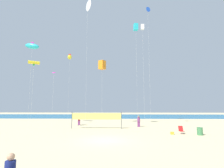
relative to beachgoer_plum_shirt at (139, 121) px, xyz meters
name	(u,v)px	position (x,y,z in m)	size (l,w,h in m)	color
ground_plane	(104,140)	(-4.54, -10.18, -0.91)	(120.00, 120.00, 0.00)	beige
ocean_band	(113,116)	(-4.54, 25.54, -0.91)	(120.00, 20.00, 0.01)	#1E6B99
beachgoer_plum_shirt	(139,121)	(0.00, 0.00, 0.00)	(0.39, 0.39, 1.71)	#7A3872
beachgoer_maroon_shirt	(79,120)	(-9.71, 2.43, -0.07)	(0.36, 0.36, 1.58)	#7A3872
folding_beach_chair	(181,130)	(4.11, -6.23, -0.45)	(0.52, 0.65, 0.89)	red
trash_barrel	(200,131)	(5.87, -7.04, -0.50)	(0.60, 0.60, 0.84)	#3F7F4C
volleyball_net	(97,117)	(-6.23, -2.13, 0.71)	(7.11, 0.10, 2.40)	#4C4C51
beach_handbag	(172,133)	(2.91, -6.70, -0.77)	(0.37, 0.19, 0.30)	gold
kite_white_delta	(88,5)	(-7.78, -2.27, 17.59)	(1.22, 1.53, 19.37)	silver
kite_magenta_diamond	(54,73)	(-14.25, 2.19, 7.91)	(0.64, 0.65, 9.11)	silver
kite_cyan_inflatable	(32,46)	(-18.51, 2.51, 12.91)	(3.00, 1.38, 14.59)	silver
kite_blue_delta	(148,10)	(2.43, 3.03, 19.74)	(0.95, 0.64, 21.25)	silver
kite_orange_box	(102,65)	(-5.97, 3.51, 9.60)	(1.39, 1.39, 11.32)	silver
kite_cyan_box	(136,27)	(0.46, 5.38, 17.61)	(0.91, 0.91, 19.20)	silver
kite_white_box	(142,27)	(0.95, 0.25, 15.13)	(0.54, 0.54, 16.54)	silver
kite_yellow_tube	(34,63)	(-14.96, -3.62, 8.28)	(1.50, 1.12, 9.46)	silver
kite_yellow_inflatable	(70,57)	(-13.20, 8.01, 12.38)	(1.61, 2.72, 13.99)	silver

